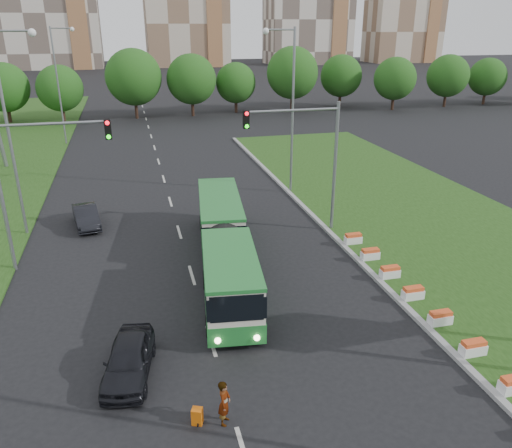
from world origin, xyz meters
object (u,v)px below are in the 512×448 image
object	(u,v)px
pedestrian	(224,403)
traffic_mast_median	(310,148)
car_left_near	(129,359)
shopping_trolley	(197,416)
traffic_mast_left	(32,170)
car_left_far	(86,216)
articulated_bus	(223,243)

from	to	relation	value
pedestrian	traffic_mast_median	bearing A→B (deg)	-4.09
car_left_near	shopping_trolley	distance (m)	3.72
traffic_mast_left	car_left_far	xyz separation A→B (m)	(1.73, 5.51, -4.68)
car_left_far	pedestrian	distance (m)	19.84
traffic_mast_left	car_left_near	size ratio (longest dim) A/B	2.00
traffic_mast_median	articulated_bus	bearing A→B (deg)	-148.75
car_left_near	shopping_trolley	world-z (taller)	car_left_near
shopping_trolley	articulated_bus	bearing A→B (deg)	96.76
traffic_mast_left	car_left_far	distance (m)	7.44
traffic_mast_left	shopping_trolley	size ratio (longest dim) A/B	13.67
traffic_mast_median	car_left_near	world-z (taller)	traffic_mast_median
car_left_near	car_left_far	xyz separation A→B (m)	(-2.38, 15.86, -0.02)
car_left_far	pedestrian	size ratio (longest dim) A/B	2.51
traffic_mast_left	articulated_bus	bearing A→B (deg)	-16.37
traffic_mast_left	traffic_mast_median	bearing A→B (deg)	3.77
articulated_bus	car_left_near	distance (m)	9.19
traffic_mast_left	shopping_trolley	distance (m)	15.61
traffic_mast_left	shopping_trolley	world-z (taller)	traffic_mast_left
car_left_near	car_left_far	size ratio (longest dim) A/B	0.99
car_left_far	shopping_trolley	bearing A→B (deg)	-86.43
traffic_mast_median	car_left_near	size ratio (longest dim) A/B	2.00
car_left_near	pedestrian	bearing A→B (deg)	-37.27
car_left_near	traffic_mast_median	bearing A→B (deg)	56.29
car_left_near	traffic_mast_left	bearing A→B (deg)	122.19
pedestrian	shopping_trolley	distance (m)	1.03
pedestrian	shopping_trolley	bearing A→B (deg)	103.04
traffic_mast_median	traffic_mast_left	xyz separation A→B (m)	(-15.16, -1.00, 0.00)
traffic_mast_left	pedestrian	distance (m)	15.98
traffic_mast_left	pedestrian	size ratio (longest dim) A/B	4.96
car_left_far	pedestrian	world-z (taller)	pedestrian
car_left_near	pedestrian	size ratio (longest dim) A/B	2.48
car_left_near	articulated_bus	bearing A→B (deg)	67.47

